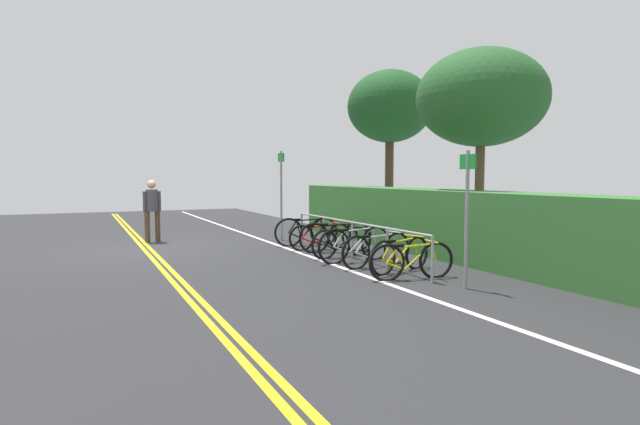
{
  "coord_description": "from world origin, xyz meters",
  "views": [
    {
      "loc": [
        13.57,
        -1.51,
        1.84
      ],
      "look_at": [
        3.46,
        3.25,
        1.03
      ],
      "focal_mm": 28.86,
      "sensor_mm": 36.0,
      "label": 1
    }
  ],
  "objects_px": {
    "bicycle_1": "(321,237)",
    "bicycle_5": "(377,250)",
    "bicycle_2": "(336,237)",
    "sign_post_near": "(281,187)",
    "bicycle_3": "(342,242)",
    "tree_near_left": "(390,107)",
    "bicycle_0": "(306,231)",
    "bicycle_6": "(400,255)",
    "bicycle_4": "(355,244)",
    "bicycle_7": "(412,261)",
    "pedestrian": "(152,206)",
    "tree_mid": "(481,98)",
    "bike_rack": "(352,231)",
    "sign_post_far": "(467,206)"
  },
  "relations": [
    {
      "from": "bicycle_4",
      "to": "sign_post_near",
      "type": "bearing_deg",
      "value": -178.11
    },
    {
      "from": "bike_rack",
      "to": "bicycle_2",
      "type": "bearing_deg",
      "value": 173.51
    },
    {
      "from": "bicycle_3",
      "to": "sign_post_near",
      "type": "distance_m",
      "value": 3.56
    },
    {
      "from": "bicycle_1",
      "to": "bicycle_5",
      "type": "xyz_separation_m",
      "value": [
        2.68,
        -0.01,
        0.02
      ]
    },
    {
      "from": "bike_rack",
      "to": "bicycle_5",
      "type": "bearing_deg",
      "value": -1.09
    },
    {
      "from": "bicycle_2",
      "to": "bicycle_4",
      "type": "bearing_deg",
      "value": -10.09
    },
    {
      "from": "bicycle_2",
      "to": "bicycle_5",
      "type": "height_order",
      "value": "bicycle_2"
    },
    {
      "from": "bike_rack",
      "to": "bicycle_4",
      "type": "bearing_deg",
      "value": -19.64
    },
    {
      "from": "bike_rack",
      "to": "bicycle_0",
      "type": "relative_size",
      "value": 3.35
    },
    {
      "from": "bicycle_7",
      "to": "tree_near_left",
      "type": "bearing_deg",
      "value": 150.23
    },
    {
      "from": "bike_rack",
      "to": "bicycle_1",
      "type": "bearing_deg",
      "value": -179.55
    },
    {
      "from": "bicycle_5",
      "to": "bicycle_2",
      "type": "bearing_deg",
      "value": 176.23
    },
    {
      "from": "bike_rack",
      "to": "bicycle_5",
      "type": "height_order",
      "value": "bike_rack"
    },
    {
      "from": "bicycle_6",
      "to": "sign_post_far",
      "type": "xyz_separation_m",
      "value": [
        1.68,
        0.13,
        1.02
      ]
    },
    {
      "from": "sign_post_far",
      "to": "tree_near_left",
      "type": "xyz_separation_m",
      "value": [
        -7.61,
        3.43,
        2.65
      ]
    },
    {
      "from": "bicycle_7",
      "to": "bicycle_3",
      "type": "bearing_deg",
      "value": 179.31
    },
    {
      "from": "pedestrian",
      "to": "tree_near_left",
      "type": "height_order",
      "value": "tree_near_left"
    },
    {
      "from": "bicycle_1",
      "to": "sign_post_far",
      "type": "bearing_deg",
      "value": 2.61
    },
    {
      "from": "tree_mid",
      "to": "bicycle_2",
      "type": "bearing_deg",
      "value": -115.75
    },
    {
      "from": "bike_rack",
      "to": "tree_mid",
      "type": "height_order",
      "value": "tree_mid"
    },
    {
      "from": "bicycle_5",
      "to": "bicycle_4",
      "type": "bearing_deg",
      "value": -170.68
    },
    {
      "from": "bicycle_2",
      "to": "tree_near_left",
      "type": "xyz_separation_m",
      "value": [
        -3.14,
        3.53,
        3.64
      ]
    },
    {
      "from": "pedestrian",
      "to": "bicycle_4",
      "type": "bearing_deg",
      "value": 33.82
    },
    {
      "from": "bicycle_3",
      "to": "sign_post_far",
      "type": "bearing_deg",
      "value": 4.72
    },
    {
      "from": "bicycle_3",
      "to": "bicycle_6",
      "type": "bearing_deg",
      "value": 4.97
    },
    {
      "from": "bicycle_6",
      "to": "bicycle_4",
      "type": "bearing_deg",
      "value": -170.81
    },
    {
      "from": "tree_near_left",
      "to": "pedestrian",
      "type": "bearing_deg",
      "value": -95.01
    },
    {
      "from": "bicycle_7",
      "to": "tree_near_left",
      "type": "relative_size",
      "value": 0.31
    },
    {
      "from": "bicycle_3",
      "to": "tree_near_left",
      "type": "distance_m",
      "value": 6.52
    },
    {
      "from": "bicycle_4",
      "to": "sign_post_far",
      "type": "xyz_separation_m",
      "value": [
        3.05,
        0.35,
        0.98
      ]
    },
    {
      "from": "bicycle_5",
      "to": "bicycle_3",
      "type": "bearing_deg",
      "value": -177.05
    },
    {
      "from": "bicycle_1",
      "to": "bicycle_4",
      "type": "height_order",
      "value": "bicycle_4"
    },
    {
      "from": "bicycle_5",
      "to": "tree_mid",
      "type": "distance_m",
      "value": 4.65
    },
    {
      "from": "bike_rack",
      "to": "bicycle_7",
      "type": "distance_m",
      "value": 2.43
    },
    {
      "from": "bicycle_0",
      "to": "bicycle_2",
      "type": "height_order",
      "value": "bicycle_0"
    },
    {
      "from": "tree_near_left",
      "to": "sign_post_near",
      "type": "bearing_deg",
      "value": -82.43
    },
    {
      "from": "bicycle_5",
      "to": "sign_post_far",
      "type": "distance_m",
      "value": 2.57
    },
    {
      "from": "bicycle_4",
      "to": "bicycle_1",
      "type": "bearing_deg",
      "value": 176.5
    },
    {
      "from": "bicycle_5",
      "to": "bicycle_6",
      "type": "bearing_deg",
      "value": 9.05
    },
    {
      "from": "pedestrian",
      "to": "sign_post_near",
      "type": "xyz_separation_m",
      "value": [
        1.16,
        3.35,
        0.51
      ]
    },
    {
      "from": "bicycle_6",
      "to": "sign_post_far",
      "type": "distance_m",
      "value": 1.97
    },
    {
      "from": "bicycle_7",
      "to": "tree_mid",
      "type": "height_order",
      "value": "tree_mid"
    },
    {
      "from": "bicycle_0",
      "to": "sign_post_near",
      "type": "distance_m",
      "value": 1.71
    },
    {
      "from": "sign_post_near",
      "to": "bicycle_3",
      "type": "bearing_deg",
      "value": 3.01
    },
    {
      "from": "pedestrian",
      "to": "tree_near_left",
      "type": "distance_m",
      "value": 7.89
    },
    {
      "from": "sign_post_near",
      "to": "tree_near_left",
      "type": "relative_size",
      "value": 0.49
    },
    {
      "from": "bike_rack",
      "to": "bicycle_4",
      "type": "distance_m",
      "value": 0.47
    },
    {
      "from": "bicycle_1",
      "to": "sign_post_near",
      "type": "distance_m",
      "value": 2.39
    },
    {
      "from": "bicycle_3",
      "to": "pedestrian",
      "type": "height_order",
      "value": "pedestrian"
    },
    {
      "from": "bicycle_2",
      "to": "bicycle_7",
      "type": "height_order",
      "value": "bicycle_2"
    }
  ]
}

